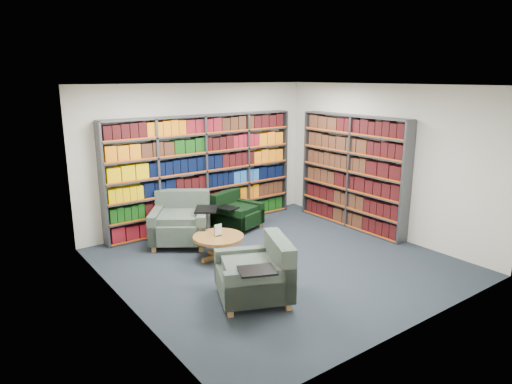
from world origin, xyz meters
TOP-DOWN VIEW (x-y plane):
  - room_shell at (0.00, 0.00)m, footprint 5.02×5.02m
  - bookshelf_back at (0.00, 2.34)m, footprint 4.00×0.28m
  - bookshelf_right at (2.34, 0.60)m, footprint 0.28×2.50m
  - chair_teal_left at (-0.82, 1.77)m, footprint 1.37×1.37m
  - chair_green_right at (0.40, 1.87)m, footprint 1.02×0.98m
  - chair_teal_front at (-0.99, -0.84)m, footprint 1.21×1.24m
  - coffee_table at (-0.70, 0.69)m, footprint 0.84×0.84m

SIDE VIEW (x-z plane):
  - chair_green_right at x=0.40m, z-range -0.07..0.64m
  - coffee_table at x=-0.70m, z-range 0.02..0.61m
  - chair_teal_front at x=-0.99m, z-range -0.08..0.76m
  - chair_teal_left at x=-0.82m, z-range -0.09..0.81m
  - bookshelf_back at x=0.00m, z-range 0.00..2.20m
  - bookshelf_right at x=2.34m, z-range 0.00..2.20m
  - room_shell at x=0.00m, z-range -0.01..2.81m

